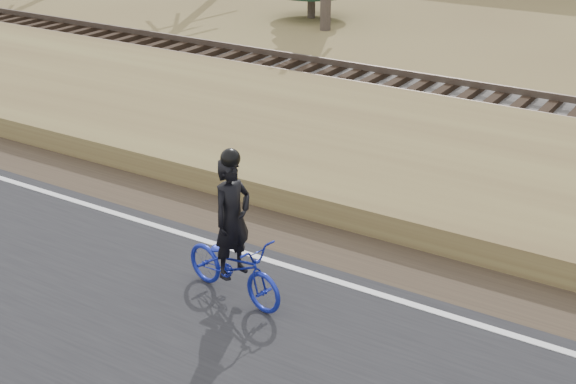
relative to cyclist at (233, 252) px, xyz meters
The scene contains 7 objects.
ground 5.62m from the cyclist, behind, with size 120.00×120.00×0.00m, color olive.
edge_line 5.65m from the cyclist, 168.89° to the left, with size 120.00×0.12×0.01m, color silver.
shoulder 5.93m from the cyclist, 159.29° to the left, with size 120.00×1.60×0.04m, color #473A2B.
embankment 7.51m from the cyclist, 137.29° to the left, with size 120.00×5.00×0.44m, color olive.
ballast 10.46m from the cyclist, 121.79° to the left, with size 120.00×3.00×0.45m, color slate.
railroad 10.45m from the cyclist, 121.79° to the left, with size 120.00×2.40×0.29m.
cyclist is the anchor object (origin of this frame).
Camera 1 is at (11.15, -8.52, 5.82)m, focal length 50.00 mm.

